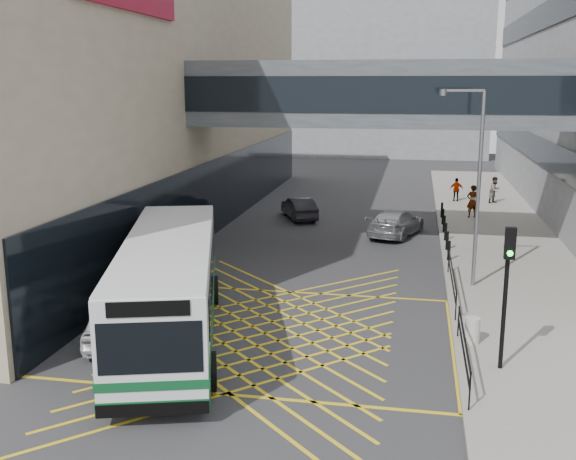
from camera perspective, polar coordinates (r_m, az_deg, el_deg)
The scene contains 18 objects.
ground at distance 22.29m, azimuth -1.95°, elevation -8.73°, with size 120.00×120.00×0.00m, color #333335.
building_whsmith at distance 42.74m, azimuth -21.59°, elevation 11.52°, with size 24.17×42.00×16.00m.
building_far at distance 80.54m, azimuth 6.25°, elevation 13.04°, with size 28.00×16.00×18.00m, color gray.
skybridge at distance 32.31m, azimuth 8.07°, elevation 11.34°, with size 20.00×4.10×3.00m.
pavement at distance 36.41m, azimuth 17.43°, elevation -0.79°, with size 6.00×54.00×0.16m, color gray.
box_junction at distance 22.29m, azimuth -1.95°, elevation -8.72°, with size 12.00×9.00×0.01m.
bus at distance 21.70m, azimuth -9.97°, elevation -4.61°, with size 5.85×11.97×3.28m.
car_white at distance 22.22m, azimuth -14.26°, elevation -7.21°, with size 1.86×4.54×1.45m, color #BABABC.
car_dark at distance 40.33m, azimuth 0.96°, elevation 1.86°, with size 1.62×4.14×1.30m, color black.
car_silver at distance 36.36m, azimuth 9.12°, elevation 0.68°, with size 2.00×4.74×1.48m, color gray.
traffic_light at distance 19.29m, azimuth 18.06°, elevation -3.89°, with size 0.29×0.47×4.10m.
street_lamp at distance 26.83m, azimuth 15.52°, elevation 4.39°, with size 1.73×0.35×7.62m.
litter_bin at distance 21.72m, azimuth 15.34°, elevation -8.19°, with size 0.46×0.46×0.80m, color #ADA89E.
kerb_railings at distance 23.23m, azimuth 14.09°, elevation -5.93°, with size 0.05×12.54×1.00m.
bollards at distance 36.08m, azimuth 13.14°, elevation 0.21°, with size 0.14×10.14×0.90m.
pedestrian_a at distance 41.39m, azimuth 15.33°, elevation 2.36°, with size 0.77×0.55×1.93m, color gray.
pedestrian_b at distance 46.78m, azimuth 17.11°, elevation 3.25°, with size 0.85×0.49×1.74m, color gray.
pedestrian_c at distance 46.85m, azimuth 14.07°, elevation 3.33°, with size 0.92×0.44×1.56m, color gray.
Camera 1 is at (4.64, -20.26, 8.04)m, focal length 42.00 mm.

